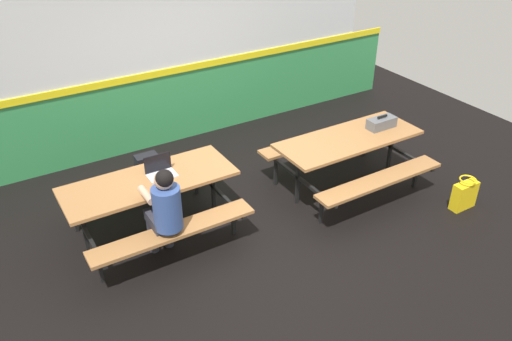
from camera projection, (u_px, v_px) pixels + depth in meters
The scene contains 9 objects.
ground_plane at pixel (261, 212), 6.57m from camera, with size 10.00×10.00×0.02m, color black.
accent_backdrop at pixel (176, 62), 7.68m from camera, with size 8.00×0.14×2.60m.
picnic_table_left at pixel (150, 192), 5.91m from camera, with size 1.95×1.56×0.74m.
picnic_table_right at pixel (348, 149), 6.79m from camera, with size 1.95×1.56×0.74m.
student_nearer at pixel (165, 208), 5.42m from camera, with size 0.36×0.53×1.21m.
laptop_silver at pixel (161, 171), 5.90m from camera, with size 0.32×0.22×0.22m.
toolbox_grey at pixel (381, 123), 6.92m from camera, with size 0.40×0.18×0.18m.
backpack_dark at pixel (148, 169), 7.04m from camera, with size 0.30×0.22×0.44m.
tote_bag_bright at pixel (464, 195), 6.55m from camera, with size 0.34×0.21×0.43m.
Camera 1 is at (-2.83, -4.55, 3.83)m, focal length 36.44 mm.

